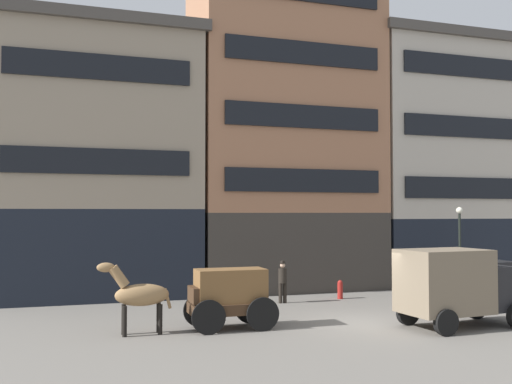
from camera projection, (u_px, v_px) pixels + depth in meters
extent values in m
plane|color=slate|center=(371.00, 323.00, 19.91)|extent=(120.00, 120.00, 0.00)
cube|color=black|center=(96.00, 252.00, 26.85)|extent=(9.21, 5.67, 4.01)
cube|color=gray|center=(97.00, 124.00, 27.07)|extent=(9.21, 5.67, 8.07)
cube|color=#47423D|center=(98.00, 34.00, 27.22)|extent=(9.71, 6.17, 0.50)
cube|color=black|center=(99.00, 161.00, 24.24)|extent=(7.74, 0.12, 1.10)
cube|color=black|center=(100.00, 67.00, 24.39)|extent=(7.74, 0.12, 1.10)
cube|color=#38332D|center=(283.00, 250.00, 29.72)|extent=(9.32, 5.67, 3.84)
cube|color=#9E6B4C|center=(283.00, 96.00, 30.01)|extent=(9.32, 5.67, 12.22)
cube|color=black|center=(305.00, 181.00, 27.09)|extent=(7.83, 0.12, 1.10)
cube|color=black|center=(305.00, 116.00, 27.20)|extent=(7.83, 0.12, 1.10)
cube|color=black|center=(304.00, 53.00, 27.31)|extent=(7.83, 0.12, 1.10)
cube|color=black|center=(430.00, 249.00, 32.43)|extent=(8.13, 5.67, 3.53)
cube|color=#B7AD9E|center=(429.00, 134.00, 32.66)|extent=(8.13, 5.67, 9.63)
cube|color=#47423D|center=(428.00, 46.00, 32.85)|extent=(8.63, 6.17, 0.50)
cube|color=black|center=(462.00, 188.00, 29.80)|extent=(6.83, 0.12, 1.10)
cube|color=black|center=(462.00, 127.00, 29.91)|extent=(6.83, 0.12, 1.10)
cube|color=black|center=(461.00, 66.00, 30.03)|extent=(6.83, 0.12, 1.10)
cube|color=#3D2819|center=(230.00, 308.00, 18.98)|extent=(2.70, 1.30, 0.36)
cube|color=brown|center=(231.00, 286.00, 19.00)|extent=(2.30, 1.11, 1.10)
cube|color=#3D2819|center=(197.00, 295.00, 18.65)|extent=(0.40, 1.04, 0.50)
cylinder|color=black|center=(209.00, 317.00, 18.02)|extent=(1.10, 0.08, 1.10)
cylinder|color=black|center=(199.00, 310.00, 19.37)|extent=(1.10, 0.08, 1.10)
cylinder|color=black|center=(263.00, 314.00, 18.57)|extent=(1.10, 0.08, 1.10)
cylinder|color=black|center=(250.00, 307.00, 19.92)|extent=(1.10, 0.08, 1.10)
ellipsoid|color=#937047|center=(142.00, 295.00, 18.11)|extent=(1.70, 0.60, 0.70)
cylinder|color=#937047|center=(119.00, 277.00, 17.91)|extent=(0.66, 0.32, 0.76)
ellipsoid|color=#937047|center=(106.00, 267.00, 17.80)|extent=(0.56, 0.24, 0.30)
cylinder|color=#937047|center=(168.00, 298.00, 18.35)|extent=(0.26, 0.10, 0.65)
cylinder|color=black|center=(125.00, 321.00, 17.74)|extent=(0.14, 0.14, 0.95)
cylinder|color=black|center=(124.00, 319.00, 18.09)|extent=(0.14, 0.14, 0.95)
cylinder|color=black|center=(160.00, 319.00, 18.08)|extent=(0.14, 0.14, 0.95)
cylinder|color=black|center=(159.00, 317.00, 18.42)|extent=(0.14, 0.14, 0.95)
cube|color=black|center=(486.00, 287.00, 19.75)|extent=(1.53, 1.81, 1.50)
cube|color=black|center=(501.00, 295.00, 20.00)|extent=(1.01, 1.51, 0.80)
cube|color=#756651|center=(444.00, 281.00, 19.07)|extent=(2.94, 2.12, 2.10)
cube|color=silver|center=(496.00, 280.00, 19.93)|extent=(0.30, 1.37, 0.64)
cylinder|color=black|center=(476.00, 307.00, 20.77)|extent=(0.85, 0.29, 0.84)
cylinder|color=black|center=(408.00, 313.00, 19.62)|extent=(0.85, 0.29, 0.84)
cylinder|color=black|center=(446.00, 322.00, 17.87)|extent=(0.85, 0.29, 0.84)
cube|color=black|center=(493.00, 288.00, 23.83)|extent=(3.71, 1.63, 0.80)
cube|color=black|center=(490.00, 270.00, 23.81)|extent=(1.81, 1.45, 0.70)
cube|color=silver|center=(506.00, 272.00, 24.06)|extent=(0.34, 1.31, 0.56)
cylinder|color=black|center=(502.00, 293.00, 24.98)|extent=(0.66, 0.18, 0.66)
cylinder|color=black|center=(456.00, 296.00, 24.26)|extent=(0.66, 0.18, 0.66)
cylinder|color=black|center=(483.00, 302.00, 22.66)|extent=(0.66, 0.18, 0.66)
cylinder|color=black|center=(280.00, 293.00, 24.33)|extent=(0.16, 0.16, 0.85)
cylinder|color=black|center=(285.00, 293.00, 24.40)|extent=(0.16, 0.16, 0.85)
cylinder|color=black|center=(283.00, 276.00, 24.39)|extent=(0.48, 0.48, 0.62)
sphere|color=tan|center=(283.00, 265.00, 24.41)|extent=(0.22, 0.22, 0.22)
cylinder|color=black|center=(283.00, 263.00, 24.41)|extent=(0.28, 0.28, 0.02)
cylinder|color=black|center=(283.00, 262.00, 24.41)|extent=(0.18, 0.18, 0.09)
cylinder|color=black|center=(460.00, 253.00, 27.73)|extent=(0.12, 0.12, 3.80)
sphere|color=silver|center=(459.00, 210.00, 27.81)|extent=(0.32, 0.32, 0.32)
cylinder|color=maroon|center=(340.00, 291.00, 25.56)|extent=(0.24, 0.24, 0.70)
sphere|color=maroon|center=(340.00, 283.00, 25.58)|extent=(0.22, 0.22, 0.22)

